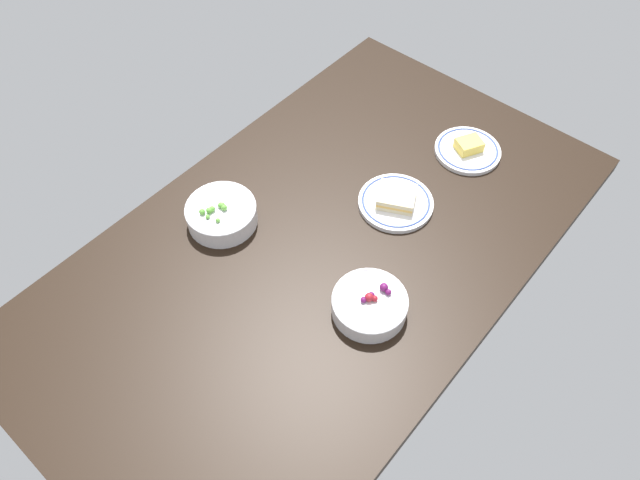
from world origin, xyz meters
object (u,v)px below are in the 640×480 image
at_px(plate_sandwich, 396,201).
at_px(plate_cheese, 468,149).
at_px(bowl_berries, 370,304).
at_px(bowl_peas, 221,214).

bearing_deg(plate_sandwich, plate_cheese, -7.71).
relative_size(plate_sandwich, bowl_berries, 1.13).
height_order(plate_cheese, bowl_berries, bowl_berries).
xyz_separation_m(plate_cheese, bowl_peas, (-0.60, 0.33, 0.02)).
xyz_separation_m(plate_cheese, bowl_berries, (-0.57, -0.10, 0.01)).
distance_m(plate_sandwich, bowl_berries, 0.32).
distance_m(plate_cheese, plate_sandwich, 0.28).
xyz_separation_m(bowl_berries, bowl_peas, (-0.04, 0.43, 0.00)).
xyz_separation_m(plate_sandwich, bowl_peas, (-0.32, 0.29, 0.02)).
height_order(plate_cheese, plate_sandwich, plate_sandwich).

